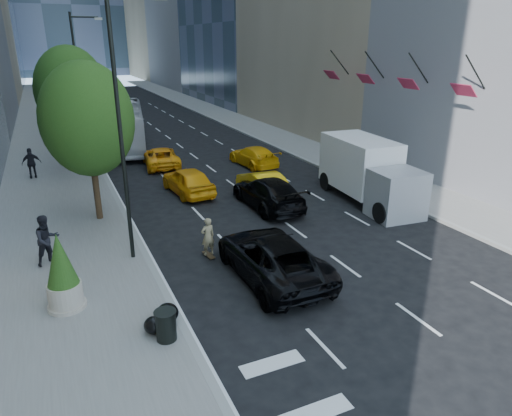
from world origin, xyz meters
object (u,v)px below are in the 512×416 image
skateboarder (208,239)px  black_sedan_lincoln (272,257)px  city_bus (124,126)px  box_truck (368,171)px  planter_shrub (62,273)px  black_sedan_mercedes (268,193)px  trash_can (166,326)px

skateboarder → black_sedan_lincoln: black_sedan_lincoln is taller
city_bus → skateboarder: bearing=-81.4°
box_truck → planter_shrub: 16.45m
black_sedan_mercedes → trash_can: size_ratio=6.18×
city_bus → box_truck: (9.76, -19.41, -0.08)m
trash_can → city_bus: bearing=82.9°
black_sedan_mercedes → planter_shrub: 12.11m
black_sedan_lincoln → trash_can: bearing=27.2°
skateboarder → city_bus: 22.43m
city_bus → planter_shrub: size_ratio=4.86×
skateboarder → trash_can: (-2.96, -4.91, -0.20)m
black_sedan_mercedes → planter_shrub: bearing=31.0°
trash_can → planter_shrub: size_ratio=0.34×
trash_can → box_truck: bearing=30.9°
planter_shrub → black_sedan_lincoln: bearing=-5.3°
trash_can → planter_shrub: planter_shrub is taller
skateboarder → trash_can: bearing=51.2°
black_sedan_mercedes → city_bus: city_bus is taller
skateboarder → box_truck: box_truck is taller
black_sedan_lincoln → planter_shrub: 7.20m
skateboarder → city_bus: size_ratio=0.13×
trash_can → black_sedan_mercedes: bearing=50.0°
city_bus → planter_shrub: city_bus is taller
city_bus → box_truck: bearing=-53.6°
black_sedan_lincoln → trash_can: black_sedan_lincoln is taller
skateboarder → planter_shrub: planter_shrub is taller
black_sedan_mercedes → box_truck: 5.62m
black_sedan_lincoln → city_bus: bearing=-87.3°
trash_can → planter_shrub: (-2.54, 3.03, 0.80)m
black_sedan_mercedes → skateboarder: bearing=42.0°
skateboarder → black_sedan_lincoln: 3.02m
black_sedan_mercedes → city_bus: (-4.40, 18.01, 0.97)m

